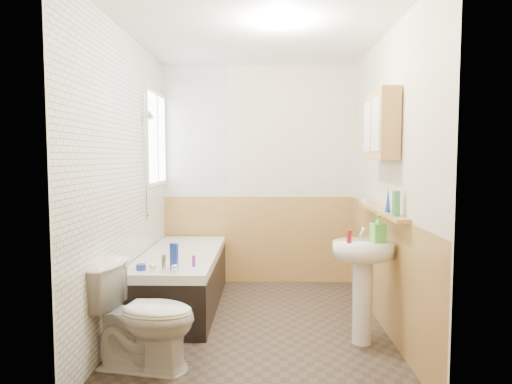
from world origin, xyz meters
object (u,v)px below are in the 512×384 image
pine_shelf (380,211)px  medicine_cabinet (381,126)px  toilet (143,316)px  bathtub (182,278)px  sink (363,271)px

pine_shelf → medicine_cabinet: 0.70m
toilet → bathtub: bearing=9.7°
toilet → medicine_cabinet: (1.77, 0.69, 1.34)m
sink → medicine_cabinet: (0.17, 0.23, 1.14)m
sink → toilet: bearing=-164.5°
medicine_cabinet → pine_shelf: bearing=69.4°
bathtub → sink: bearing=-28.2°
toilet → pine_shelf: (1.80, 0.76, 0.64)m
bathtub → pine_shelf: size_ratio=1.32×
sink → pine_shelf: bearing=56.8°
bathtub → toilet: bearing=-91.3°
bathtub → medicine_cabinet: medicine_cabinet is taller
medicine_cabinet → toilet: bearing=-158.8°
pine_shelf → toilet: bearing=-157.1°
toilet → medicine_cabinet: size_ratio=1.22×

